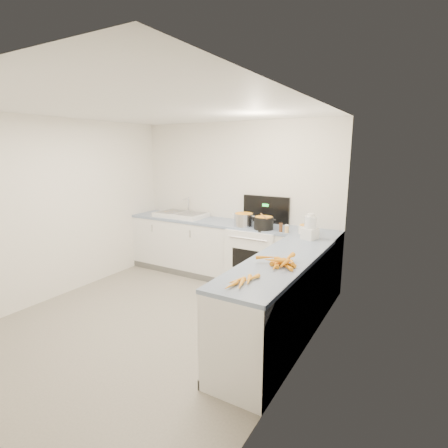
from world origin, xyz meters
The scene contains 19 objects.
floor centered at (0.00, 0.00, 0.00)m, with size 3.50×4.00×0.00m, color gray, non-canonical shape.
ceiling centered at (0.00, 0.00, 2.50)m, with size 3.50×4.00×0.00m, color white, non-canonical shape.
wall_back centered at (0.00, 2.00, 1.25)m, with size 3.50×2.50×0.00m, color white, non-canonical shape.
wall_left centered at (-1.75, 0.00, 1.25)m, with size 4.00×2.50×0.00m, color white, non-canonical shape.
wall_right centered at (1.75, 0.00, 1.25)m, with size 4.00×2.50×0.00m, color white, non-canonical shape.
counter_back centered at (0.00, 1.70, 0.47)m, with size 3.50×0.62×0.94m.
counter_right centered at (1.45, 0.30, 0.47)m, with size 0.62×2.20×0.94m.
stove centered at (0.55, 1.69, 0.47)m, with size 0.76×0.65×1.36m.
sink centered at (-0.90, 1.70, 0.98)m, with size 0.86×0.52×0.31m.
steel_pot centered at (0.37, 1.56, 1.03)m, with size 0.29×0.29×0.21m, color silver.
black_pot centered at (0.71, 1.53, 1.02)m, with size 0.28×0.28×0.20m, color black.
wooden_spoon centered at (0.71, 1.53, 1.13)m, with size 0.02×0.02×0.41m, color #AD7A47.
mixing_bowl centered at (1.34, 1.59, 1.00)m, with size 0.25×0.25×0.12m, color white.
extract_bottle centered at (0.98, 1.50, 1.00)m, with size 0.05×0.05×0.12m, color #593319.
spice_jar centered at (1.07, 1.49, 0.99)m, with size 0.05×0.05×0.09m, color #E5B266.
food_processor centered at (1.46, 1.30, 1.08)m, with size 0.21×0.23×0.33m.
carrot_pile centered at (1.51, 0.13, 0.98)m, with size 0.43×0.43×0.09m.
peeled_carrots centered at (1.41, -0.50, 0.96)m, with size 0.19×0.42×0.04m.
peelings centered at (-1.13, 1.69, 1.02)m, with size 0.21×0.23×0.01m.
Camera 1 is at (2.69, -3.00, 2.06)m, focal length 28.00 mm.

